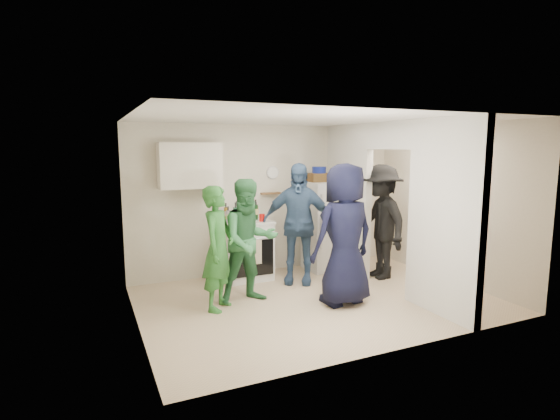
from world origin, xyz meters
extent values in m
plane|color=beige|center=(0.00, 0.00, 0.00)|extent=(4.80, 4.80, 0.00)
plane|color=silver|center=(0.00, 1.70, 1.25)|extent=(4.80, 0.00, 4.80)
plane|color=silver|center=(0.00, -1.70, 1.25)|extent=(4.80, 0.00, 4.80)
plane|color=silver|center=(-2.40, 0.00, 1.25)|extent=(0.00, 3.40, 3.40)
plane|color=silver|center=(2.40, 0.00, 1.25)|extent=(0.00, 3.40, 3.40)
plane|color=white|center=(0.00, 0.00, 2.50)|extent=(4.80, 4.80, 0.00)
cube|color=silver|center=(1.20, 1.10, 1.25)|extent=(0.12, 1.20, 2.50)
cube|color=silver|center=(1.20, -1.10, 1.25)|extent=(0.12, 1.20, 2.50)
cube|color=silver|center=(1.20, 0.00, 2.30)|extent=(0.12, 1.00, 0.40)
cube|color=white|center=(-0.57, 1.37, 0.48)|extent=(0.81, 0.67, 0.96)
cube|color=silver|center=(-1.40, 1.52, 1.85)|extent=(0.95, 0.34, 0.70)
cube|color=silver|center=(0.89, 1.34, 0.77)|extent=(0.63, 0.62, 1.54)
cube|color=brown|center=(0.79, 1.39, 1.61)|extent=(0.35, 0.25, 0.15)
cylinder|color=navy|center=(0.79, 1.39, 1.74)|extent=(0.24, 0.24, 0.11)
cylinder|color=yellow|center=(1.11, 1.24, 1.66)|extent=(0.09, 0.09, 0.25)
cylinder|color=white|center=(0.05, 1.68, 1.70)|extent=(0.22, 0.02, 0.22)
cube|color=olive|center=(0.00, 1.65, 1.35)|extent=(0.35, 0.08, 0.03)
cube|color=black|center=(2.38, 0.20, 1.65)|extent=(0.03, 0.70, 0.80)
cube|color=white|center=(2.36, 0.20, 1.65)|extent=(0.04, 0.76, 0.86)
cube|color=white|center=(2.34, 0.20, 2.00)|extent=(0.04, 0.82, 0.18)
cylinder|color=#FFFD15|center=(-0.69, 1.15, 1.09)|extent=(0.09, 0.09, 0.25)
cylinder|color=#B00F0B|center=(-0.35, 1.17, 1.02)|extent=(0.09, 0.09, 0.12)
imported|color=#2F7730|center=(-1.34, 0.25, 0.82)|extent=(0.68, 0.71, 1.64)
imported|color=#377D47|center=(-0.87, 0.34, 0.86)|extent=(0.86, 0.68, 1.71)
imported|color=#38547C|center=(0.11, 0.84, 0.95)|extent=(1.19, 0.98, 1.89)
imported|color=black|center=(0.27, -0.26, 0.96)|extent=(1.00, 0.71, 1.93)
imported|color=black|center=(1.46, 0.53, 0.93)|extent=(0.78, 1.25, 1.86)
cylinder|color=olive|center=(-0.85, 1.48, 1.11)|extent=(0.06, 0.06, 0.29)
cylinder|color=#1E5B3C|center=(-0.76, 1.27, 1.12)|extent=(0.08, 0.08, 0.31)
cylinder|color=silver|center=(-0.65, 1.53, 1.11)|extent=(0.08, 0.08, 0.30)
cylinder|color=brown|center=(-0.54, 1.31, 1.12)|extent=(0.06, 0.06, 0.31)
cylinder|color=#A1A8B3|center=(-0.48, 1.56, 1.10)|extent=(0.06, 0.06, 0.28)
cylinder|color=#153B1A|center=(-0.38, 1.38, 1.13)|extent=(0.07, 0.07, 0.33)
cylinder|color=olive|center=(-0.32, 1.52, 1.10)|extent=(0.08, 0.08, 0.27)
cylinder|color=#9696A1|center=(-0.89, 1.24, 1.09)|extent=(0.07, 0.07, 0.26)
camera|label=1|loc=(-2.90, -5.17, 2.14)|focal=28.00mm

